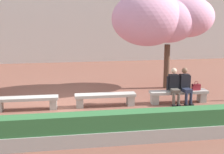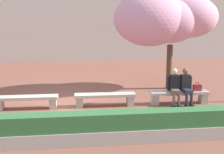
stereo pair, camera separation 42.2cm
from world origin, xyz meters
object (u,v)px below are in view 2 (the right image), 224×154
Objects in this scene: stone_bench_near_east at (179,95)px; person_seated_right at (186,85)px; person_seated_left at (175,85)px; cherry_tree_main at (166,19)px; stone_bench_center at (105,98)px; handbag at (197,87)px; stone_bench_near_west at (26,100)px.

person_seated_right reaches higher than stone_bench_near_east.
person_seated_left is 3.27m from cherry_tree_main.
stone_bench_near_east is at bearing 0.00° from stone_bench_center.
cherry_tree_main is at bearing 104.09° from handbag.
person_seated_right is (0.42, 0.00, 0.00)m from person_seated_left.
stone_bench_center is 1.00× the size of stone_bench_near_east.
stone_bench_near_west is at bearing 179.45° from person_seated_right.
person_seated_right is 3.26m from cherry_tree_main.
cherry_tree_main reaches higher than handbag.
stone_bench_center is at bearing 178.77° from person_seated_left.
person_seated_left is at bearing -177.25° from handbag.
stone_bench_near_west is 1.00× the size of stone_bench_center.
person_seated_right is at bearing -0.55° from stone_bench_near_west.
stone_bench_near_east is at bearing 0.00° from stone_bench_near_west.
handbag is (0.87, 0.04, -0.12)m from person_seated_left.
person_seated_right is (2.91, -0.05, 0.39)m from stone_bench_center.
person_seated_left is at bearing -0.59° from stone_bench_near_west.
stone_bench_near_east is 0.48× the size of cherry_tree_main.
stone_bench_near_west is at bearing 179.41° from person_seated_left.
stone_bench_near_east is (2.70, 0.00, 0.00)m from stone_bench_center.
person_seated_right reaches higher than stone_bench_near_west.
cherry_tree_main reaches higher than person_seated_left.
person_seated_right is 0.29× the size of cherry_tree_main.
person_seated_right is at bearing 0.02° from person_seated_left.
handbag is at bearing 5.33° from person_seated_right.
handbag is at bearing -1.04° from stone_bench_near_east.
person_seated_left is at bearing -165.69° from stone_bench_near_east.
person_seated_right is 0.46m from handbag.
person_seated_left reaches higher than stone_bench_near_east.
cherry_tree_main is at bearing 39.53° from stone_bench_center.
cherry_tree_main is (0.29, 2.34, 2.26)m from person_seated_left.
stone_bench_center is 2.70m from stone_bench_near_east.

